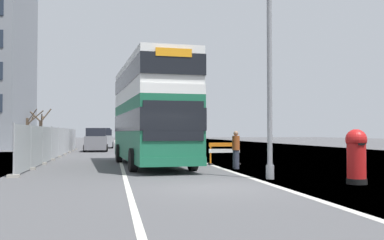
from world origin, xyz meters
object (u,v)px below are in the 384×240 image
Objects in this scene: lamppost_foreground at (269,53)px; red_pillar_postbox at (356,154)px; car_receding_far at (103,138)px; roadworks_barrier at (224,151)px; car_far_side at (132,137)px; double_decker_bus at (151,112)px; car_receding_mid at (104,139)px; car_oncoming_near at (96,140)px; pedestrian_at_kerb at (236,150)px.

lamppost_foreground is 5.39× the size of red_pillar_postbox.
roadworks_barrier is at bearing -78.46° from car_receding_far.
car_receding_far is at bearing 101.54° from roadworks_barrier.
car_receding_far is (-6.60, 40.35, -3.46)m from lamppost_foreground.
car_far_side reaches higher than red_pillar_postbox.
lamppost_foreground is at bearing -63.06° from double_decker_bus.
roadworks_barrier is (0.16, 7.21, -3.79)m from lamppost_foreground.
roadworks_barrier is at bearing -76.13° from car_receding_mid.
car_receding_far reaches higher than red_pillar_postbox.
car_oncoming_near is 15.33m from car_receding_far.
red_pillar_postbox is at bearing -41.23° from lamppost_foreground.
red_pillar_postbox is 36.70m from car_receding_mid.
car_receding_mid is at bearing -88.18° from car_receding_far.
double_decker_bus is at bearing -84.89° from car_receding_far.
double_decker_bus reaches higher than roadworks_barrier.
car_far_side is (3.72, 6.68, 0.04)m from car_receding_far.
lamppost_foreground is at bearing -79.28° from car_receding_mid.
car_oncoming_near is 0.99× the size of car_receding_far.
double_decker_bus is at bearing -91.08° from car_far_side.
car_receding_mid is 13.73m from car_far_side.
lamppost_foreground is 2.26× the size of car_oncoming_near.
pedestrian_at_kerb is (-0.15, -2.72, 0.16)m from roadworks_barrier.
lamppost_foreground is 5.50× the size of pedestrian_at_kerb.
car_oncoming_near is at bearing 105.47° from lamppost_foreground.
car_oncoming_near is at bearing -91.22° from car_receding_far.
double_decker_bus is 6.29× the size of red_pillar_postbox.
car_receding_mid is 6.60m from car_receding_far.
double_decker_bus is at bearing -179.08° from roadworks_barrier.
car_receding_mid is at bearing 100.72° from lamppost_foreground.
car_far_side reaches higher than car_receding_far.
pedestrian_at_kerb is (0.02, 4.49, -3.64)m from lamppost_foreground.
car_receding_mid is 1.02× the size of car_receding_far.
car_receding_mid is at bearing 95.92° from double_decker_bus.
car_far_side is (-3.05, 39.81, 0.37)m from roadworks_barrier.
red_pillar_postbox is at bearing -71.28° from car_oncoming_near.
car_receding_far is at bearing -119.10° from car_far_side.
double_decker_bus is 26.79m from car_receding_mid.
car_oncoming_near is 21.68m from pedestrian_at_kerb.
roadworks_barrier is 0.39× the size of car_receding_far.
car_oncoming_near is 22.37m from car_far_side.
car_receding_far reaches higher than car_oncoming_near.
red_pillar_postbox is 9.38m from roadworks_barrier.
pedestrian_at_kerb is (-2.19, 6.43, -0.10)m from red_pillar_postbox.
lamppost_foreground is 26.21m from car_oncoming_near.
lamppost_foreground reaches higher than red_pillar_postbox.
car_receding_far is 7.64m from car_far_side.
pedestrian_at_kerb is (6.94, -20.53, -0.09)m from car_oncoming_near.
lamppost_foreground is at bearing -91.28° from roadworks_barrier.
car_oncoming_near is at bearing 108.72° from red_pillar_postbox.
car_far_side is at bearing 94.38° from roadworks_barrier.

